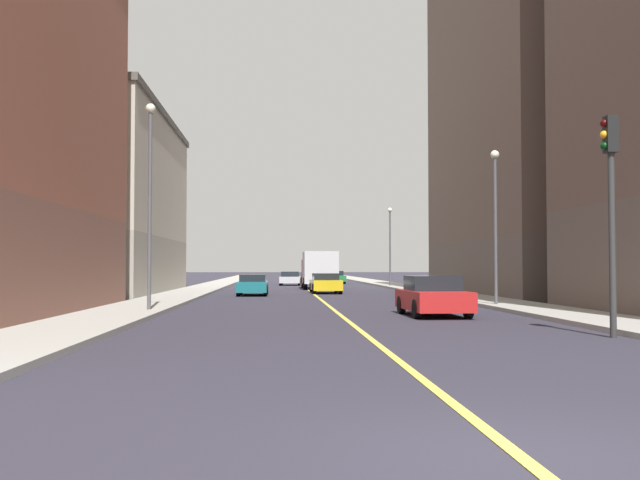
% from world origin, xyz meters
% --- Properties ---
extents(ground_plane, '(400.00, 400.00, 0.00)m').
position_xyz_m(ground_plane, '(0.00, 0.00, 0.00)').
color(ground_plane, '#2B2935').
rests_on(ground_plane, ground).
extents(sidewalk_left, '(2.89, 168.00, 0.15)m').
position_xyz_m(sidewalk_left, '(7.76, 49.00, 0.07)').
color(sidewalk_left, '#9E9B93').
rests_on(sidewalk_left, ground).
extents(sidewalk_right, '(2.89, 168.00, 0.15)m').
position_xyz_m(sidewalk_right, '(-7.76, 49.00, 0.07)').
color(sidewalk_right, '#9E9B93').
rests_on(sidewalk_right, ground).
extents(lane_center_stripe, '(0.16, 154.00, 0.01)m').
position_xyz_m(lane_center_stripe, '(0.00, 49.00, 0.01)').
color(lane_center_stripe, '#E5D14C').
rests_on(lane_center_stripe, ground).
extents(building_left_mid, '(8.72, 21.59, 23.00)m').
position_xyz_m(building_left_mid, '(13.42, 37.61, 11.51)').
color(building_left_mid, brown).
rests_on(building_left_mid, ground).
extents(building_right_midblock, '(8.72, 20.67, 11.22)m').
position_xyz_m(building_right_midblock, '(-13.42, 39.52, 5.62)').
color(building_right_midblock, '#9D9688').
rests_on(building_right_midblock, ground).
extents(traffic_light_left_near, '(0.40, 0.32, 5.41)m').
position_xyz_m(traffic_light_left_near, '(5.90, 10.71, 3.54)').
color(traffic_light_left_near, '#2D2D2D').
rests_on(traffic_light_left_near, ground).
extents(street_lamp_left_near, '(0.36, 0.36, 6.46)m').
position_xyz_m(street_lamp_left_near, '(6.92, 23.57, 4.12)').
color(street_lamp_left_near, '#4C4C51').
rests_on(street_lamp_left_near, ground).
extents(street_lamp_right_near, '(0.36, 0.36, 7.59)m').
position_xyz_m(street_lamp_right_near, '(-6.92, 20.50, 4.71)').
color(street_lamp_right_near, '#4C4C51').
rests_on(street_lamp_right_near, ground).
extents(street_lamp_left_far, '(0.36, 0.36, 6.34)m').
position_xyz_m(street_lamp_left_far, '(6.92, 52.53, 4.05)').
color(street_lamp_left_far, '#4C4C51').
rests_on(street_lamp_left_far, ground).
extents(car_yellow, '(1.91, 4.39, 1.27)m').
position_xyz_m(car_yellow, '(0.83, 40.01, 0.64)').
color(car_yellow, gold).
rests_on(car_yellow, ground).
extents(car_red, '(2.05, 4.23, 1.39)m').
position_xyz_m(car_red, '(3.19, 18.63, 0.67)').
color(car_red, red).
rests_on(car_red, ground).
extents(car_silver, '(2.02, 4.16, 1.23)m').
position_xyz_m(car_silver, '(-1.10, 59.57, 0.62)').
color(car_silver, silver).
rests_on(car_silver, ground).
extents(car_teal, '(1.79, 4.47, 1.24)m').
position_xyz_m(car_teal, '(-3.70, 36.98, 0.62)').
color(car_teal, '#196670').
rests_on(car_teal, ground).
extents(car_green, '(1.97, 4.47, 1.26)m').
position_xyz_m(car_green, '(3.39, 65.64, 0.61)').
color(car_green, '#1E6B38').
rests_on(car_green, ground).
extents(box_truck, '(2.57, 7.04, 2.81)m').
position_xyz_m(box_truck, '(0.93, 48.93, 1.52)').
color(box_truck, maroon).
rests_on(box_truck, ground).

